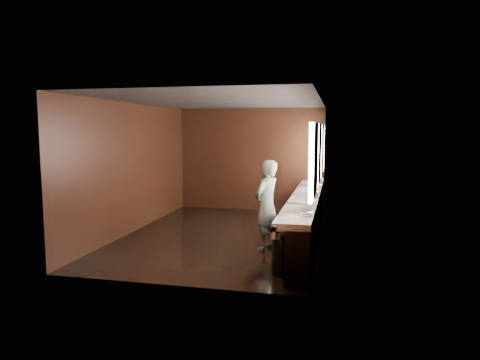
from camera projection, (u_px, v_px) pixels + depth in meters
floor at (223, 235)px, 9.06m from camera, size 6.00×6.00×0.00m
ceiling at (222, 101)px, 8.73m from camera, size 4.00×6.00×0.02m
wall_back at (251, 160)px, 11.80m from camera, size 4.00×0.02×2.80m
wall_front at (166, 189)px, 5.99m from camera, size 4.00×0.02×2.80m
wall_left at (134, 168)px, 9.33m from camera, size 0.02×6.00×2.80m
wall_right at (320, 171)px, 8.45m from camera, size 0.02×6.00×2.80m
sink_counter at (308, 216)px, 8.60m from camera, size 0.55×5.40×1.01m
mirror_band at (319, 154)px, 8.41m from camera, size 0.06×5.03×1.15m
person at (267, 205)px, 7.91m from camera, size 0.61×0.72×1.67m
trash_bin at (284, 256)px, 6.57m from camera, size 0.43×0.43×0.59m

